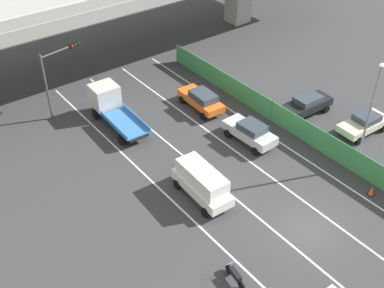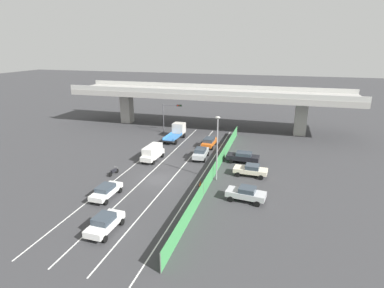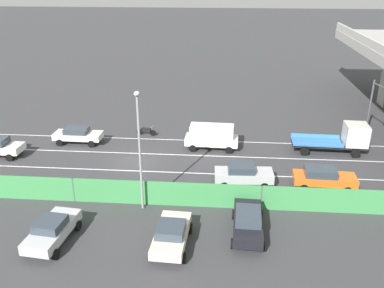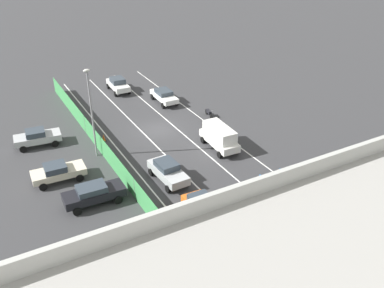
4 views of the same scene
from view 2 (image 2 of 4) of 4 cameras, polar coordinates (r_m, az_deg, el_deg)
name	(u,v)px [view 2 (image 2 of 4)]	position (r m, az deg, el deg)	size (l,w,h in m)	color
ground_plane	(158,180)	(40.48, -6.32, -6.47)	(300.00, 300.00, 0.00)	#38383A
lane_line_left_edge	(133,165)	(45.51, -10.65, -3.87)	(0.14, 43.17, 0.01)	silver
lane_line_mid_left	(156,168)	(44.14, -6.63, -4.37)	(0.14, 43.17, 0.01)	silver
lane_line_mid_right	(179,171)	(43.00, -2.37, -4.88)	(0.14, 43.17, 0.01)	silver
lane_line_right_edge	(203,173)	(42.10, 2.10, -5.38)	(0.14, 43.17, 0.01)	silver
elevated_overpass	(208,96)	(63.64, 2.85, 8.82)	(56.95, 9.69, 8.42)	#A09E99
green_fence	(215,168)	(41.43, 4.27, -4.45)	(0.10, 39.27, 1.83)	#3D8E4C
car_van_white	(152,152)	(46.68, -7.24, -1.49)	(2.17, 4.83, 2.26)	silver
car_taxi_orange	(209,142)	(52.56, 3.22, 0.42)	(2.10, 4.64, 1.63)	orange
car_sedan_silver	(201,153)	(47.07, 1.60, -1.62)	(2.11, 4.45, 1.69)	#B7BABC
car_hatchback_white	(106,191)	(36.68, -15.44, -8.23)	(2.01, 4.49, 1.51)	silver
car_sedan_white	(105,223)	(30.54, -15.67, -13.71)	(2.09, 4.34, 1.70)	white
flatbed_truck_blue	(177,131)	(57.13, -2.73, 2.34)	(2.50, 6.46, 2.70)	black
motorcycle	(114,172)	(42.74, -14.12, -4.91)	(0.60, 1.94, 0.93)	black
parked_wagon_silver	(246,193)	(35.23, 9.86, -8.88)	(4.46, 2.39, 1.63)	#B2B5B7
parked_sedan_cream	(251,170)	(41.74, 10.71, -4.64)	(4.42, 2.21, 1.55)	beige
parked_sedan_dark	(243,157)	(46.08, 9.31, -2.32)	(4.71, 2.09, 1.61)	black
traffic_light	(170,112)	(60.37, -4.11, 5.77)	(3.68, 0.88, 5.75)	#47474C
street_lamp	(217,143)	(38.54, 4.63, 0.19)	(0.60, 0.36, 8.30)	gray
traffic_cone	(200,184)	(38.33, 1.54, -7.24)	(0.47, 0.47, 0.73)	orange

